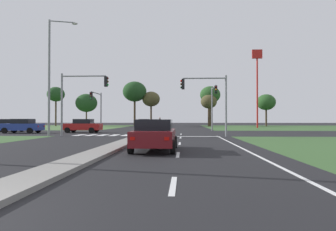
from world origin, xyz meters
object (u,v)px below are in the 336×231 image
(traffic_signal_near_right, at_px, (209,95))
(treeline_third, at_px, (135,92))
(fastfood_pole_sign, at_px, (257,72))
(car_beige_second, at_px, (154,123))
(traffic_signal_far_left, at_px, (97,104))
(street_lamp_second, at_px, (51,72))
(traffic_signal_far_right, at_px, (213,100))
(treeline_fifth, at_px, (209,102))
(car_silver_fifth, at_px, (144,124))
(treeline_fourth, at_px, (151,99))
(car_black_sixth, at_px, (6,125))
(treeline_sixth, at_px, (266,102))
(treeline_seventh, at_px, (210,95))
(traffic_signal_near_left, at_px, (79,93))
(treeline_near, at_px, (56,95))
(car_maroon_third, at_px, (155,135))
(pedestrian_at_median, at_px, (160,122))
(treeline_second, at_px, (86,103))
(car_red_near, at_px, (83,126))
(car_blue_fourth, at_px, (22,126))

(traffic_signal_near_right, distance_m, treeline_third, 44.66)
(fastfood_pole_sign, bearing_deg, car_beige_second, 159.86)
(traffic_signal_far_left, relative_size, street_lamp_second, 0.49)
(traffic_signal_far_right, bearing_deg, treeline_fifth, 86.32)
(car_beige_second, xyz_separation_m, traffic_signal_near_right, (8.41, -34.17, 3.00))
(car_silver_fifth, relative_size, treeline_fifth, 0.60)
(car_silver_fifth, xyz_separation_m, traffic_signal_far_left, (-5.41, -6.49, 2.80))
(treeline_third, bearing_deg, car_beige_second, -56.28)
(traffic_signal_far_right, relative_size, traffic_signal_far_left, 1.13)
(car_beige_second, distance_m, treeline_fourth, 10.44)
(car_black_sixth, bearing_deg, treeline_third, 162.43)
(treeline_sixth, relative_size, treeline_seventh, 0.79)
(traffic_signal_near_left, xyz_separation_m, treeline_fourth, (2.11, 42.89, 2.32))
(treeline_near, xyz_separation_m, treeline_fifth, (35.57, -1.79, -1.97))
(treeline_fourth, height_order, treeline_seventh, treeline_seventh)
(car_maroon_third, xyz_separation_m, traffic_signal_far_left, (-9.94, 24.06, 2.82))
(car_black_sixth, distance_m, traffic_signal_near_right, 26.11)
(car_silver_fifth, xyz_separation_m, treeline_seventh, (12.06, 23.21, 6.30))
(traffic_signal_far_right, bearing_deg, car_beige_second, 113.49)
(car_maroon_third, relative_size, traffic_signal_far_right, 0.78)
(pedestrian_at_median, xyz_separation_m, treeline_second, (-19.47, 23.74, 4.26))
(traffic_signal_far_left, height_order, street_lamp_second, street_lamp_second)
(street_lamp_second, relative_size, treeline_third, 1.02)
(car_black_sixth, bearing_deg, treeline_sixth, 128.54)
(car_red_near, xyz_separation_m, pedestrian_at_median, (8.00, 12.25, 0.39))
(car_silver_fifth, bearing_deg, treeline_fourth, -86.08)
(traffic_signal_far_right, relative_size, pedestrian_at_median, 3.36)
(car_silver_fifth, bearing_deg, fastfood_pole_sign, -154.57)
(car_blue_fourth, relative_size, treeline_seventh, 0.49)
(treeline_third, bearing_deg, traffic_signal_far_left, -89.77)
(car_blue_fourth, relative_size, fastfood_pole_sign, 0.32)
(car_maroon_third, bearing_deg, treeline_seventh, 82.02)
(treeline_second, bearing_deg, fastfood_pole_sign, -23.17)
(traffic_signal_far_right, height_order, treeline_third, treeline_third)
(pedestrian_at_median, relative_size, treeline_seventh, 0.19)
(traffic_signal_far_right, height_order, treeline_second, treeline_second)
(car_black_sixth, height_order, traffic_signal_near_left, traffic_signal_near_left)
(treeline_third, bearing_deg, traffic_signal_near_right, -71.91)
(car_black_sixth, bearing_deg, car_beige_second, 147.77)
(car_silver_fifth, xyz_separation_m, traffic_signal_near_right, (8.27, -17.92, 2.99))
(car_blue_fourth, xyz_separation_m, treeline_seventh, (24.14, 35.98, 6.29))
(traffic_signal_near_left, height_order, treeline_near, treeline_near)
(car_beige_second, distance_m, treeline_near, 25.70)
(traffic_signal_far_left, distance_m, traffic_signal_near_right, 17.84)
(treeline_fourth, bearing_deg, traffic_signal_far_right, -69.97)
(car_black_sixth, distance_m, pedestrian_at_median, 20.99)
(treeline_near, relative_size, treeline_second, 1.20)
(traffic_signal_near_left, bearing_deg, car_blue_fourth, 148.02)
(treeline_fourth, xyz_separation_m, treeline_sixth, (26.42, -1.56, -0.89))
(car_black_sixth, height_order, traffic_signal_far_right, traffic_signal_far_right)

